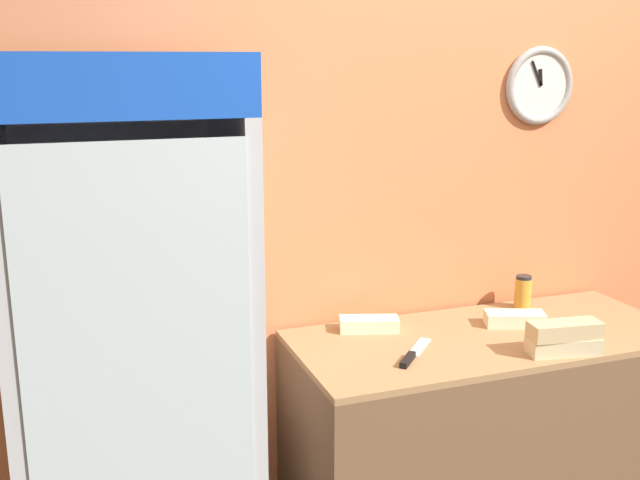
{
  "coord_description": "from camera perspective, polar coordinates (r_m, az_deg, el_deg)",
  "views": [
    {
      "loc": [
        -1.55,
        -1.49,
        1.97
      ],
      "look_at": [
        -0.68,
        0.93,
        1.35
      ],
      "focal_mm": 42.0,
      "sensor_mm": 36.0,
      "label": 1
    }
  ],
  "objects": [
    {
      "name": "beverage_cooler",
      "position": [
        2.59,
        -14.4,
        -6.81
      ],
      "size": [
        0.75,
        0.65,
        1.99
      ],
      "color": "#B2B7BC",
      "rests_on": "ground_plane"
    },
    {
      "name": "prep_counter",
      "position": [
        3.21,
        12.31,
        -14.77
      ],
      "size": [
        1.54,
        0.66,
        0.92
      ],
      "color": "brown",
      "rests_on": "ground_plane"
    },
    {
      "name": "condiment_jar",
      "position": [
        3.34,
        15.21,
        -3.86
      ],
      "size": [
        0.07,
        0.07,
        0.15
      ],
      "color": "gold",
      "rests_on": "prep_counter"
    },
    {
      "name": "chefs_knife",
      "position": [
        2.75,
        6.99,
        -8.73
      ],
      "size": [
        0.24,
        0.25,
        0.02
      ],
      "color": "silver",
      "rests_on": "prep_counter"
    },
    {
      "name": "sandwich_flat_right",
      "position": [
        2.99,
        3.76,
        -6.42
      ],
      "size": [
        0.25,
        0.16,
        0.05
      ],
      "color": "beige",
      "rests_on": "prep_counter"
    },
    {
      "name": "sandwich_stack_middle",
      "position": [
        2.88,
        18.16,
        -6.53
      ],
      "size": [
        0.28,
        0.13,
        0.06
      ],
      "color": "tan",
      "rests_on": "sandwich_stack_bottom"
    },
    {
      "name": "sandwich_flat_left",
      "position": [
        3.14,
        14.63,
        -5.84
      ],
      "size": [
        0.26,
        0.18,
        0.05
      ],
      "color": "beige",
      "rests_on": "prep_counter"
    },
    {
      "name": "sandwich_stack_bottom",
      "position": [
        2.9,
        18.07,
        -7.66
      ],
      "size": [
        0.28,
        0.14,
        0.06
      ],
      "color": "beige",
      "rests_on": "prep_counter"
    },
    {
      "name": "wall_back",
      "position": [
        3.22,
        9.59,
        2.37
      ],
      "size": [
        5.2,
        0.09,
        2.7
      ],
      "color": "#D17547",
      "rests_on": "ground_plane"
    }
  ]
}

